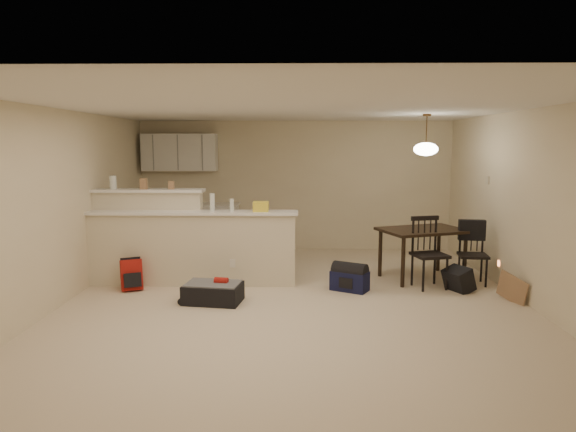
{
  "coord_description": "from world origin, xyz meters",
  "views": [
    {
      "loc": [
        0.02,
        -6.45,
        2.05
      ],
      "look_at": [
        -0.1,
        0.7,
        1.05
      ],
      "focal_mm": 32.0,
      "sensor_mm": 36.0,
      "label": 1
    }
  ],
  "objects_px": {
    "navy_duffel": "(350,281)",
    "dining_chair_near": "(430,253)",
    "suitcase": "(213,293)",
    "black_daypack": "(459,280)",
    "pendant_lamp": "(426,148)",
    "dining_table": "(423,235)",
    "dining_chair_far": "(473,254)",
    "red_backpack": "(131,275)"
  },
  "relations": [
    {
      "from": "pendant_lamp",
      "to": "navy_duffel",
      "type": "bearing_deg",
      "value": -150.01
    },
    {
      "from": "pendant_lamp",
      "to": "dining_chair_far",
      "type": "xyz_separation_m",
      "value": [
        0.67,
        -0.31,
        -1.53
      ]
    },
    {
      "from": "dining_chair_near",
      "to": "red_backpack",
      "type": "distance_m",
      "value": 4.26
    },
    {
      "from": "pendant_lamp",
      "to": "suitcase",
      "type": "xyz_separation_m",
      "value": [
        -3.02,
        -1.26,
        -1.87
      ]
    },
    {
      "from": "black_daypack",
      "to": "dining_chair_far",
      "type": "bearing_deg",
      "value": -66.55
    },
    {
      "from": "dining_chair_far",
      "to": "navy_duffel",
      "type": "distance_m",
      "value": 1.91
    },
    {
      "from": "black_daypack",
      "to": "navy_duffel",
      "type": "bearing_deg",
      "value": 63.97
    },
    {
      "from": "dining_table",
      "to": "suitcase",
      "type": "height_order",
      "value": "dining_table"
    },
    {
      "from": "dining_chair_far",
      "to": "red_backpack",
      "type": "xyz_separation_m",
      "value": [
        -4.94,
        -0.39,
        -0.24
      ]
    },
    {
      "from": "navy_duffel",
      "to": "black_daypack",
      "type": "distance_m",
      "value": 1.53
    },
    {
      "from": "red_backpack",
      "to": "navy_duffel",
      "type": "bearing_deg",
      "value": -23.4
    },
    {
      "from": "dining_chair_far",
      "to": "black_daypack",
      "type": "distance_m",
      "value": 0.57
    },
    {
      "from": "dining_chair_near",
      "to": "red_backpack",
      "type": "height_order",
      "value": "dining_chair_near"
    },
    {
      "from": "dining_chair_near",
      "to": "red_backpack",
      "type": "relative_size",
      "value": 2.35
    },
    {
      "from": "dining_chair_far",
      "to": "red_backpack",
      "type": "bearing_deg",
      "value": -168.71
    },
    {
      "from": "suitcase",
      "to": "navy_duffel",
      "type": "xyz_separation_m",
      "value": [
        1.84,
        0.58,
        0.01
      ]
    },
    {
      "from": "pendant_lamp",
      "to": "red_backpack",
      "type": "distance_m",
      "value": 4.67
    },
    {
      "from": "suitcase",
      "to": "red_backpack",
      "type": "bearing_deg",
      "value": 164.47
    },
    {
      "from": "navy_duffel",
      "to": "dining_table",
      "type": "bearing_deg",
      "value": 58.51
    },
    {
      "from": "dining_table",
      "to": "navy_duffel",
      "type": "bearing_deg",
      "value": -170.15
    },
    {
      "from": "dining_chair_near",
      "to": "pendant_lamp",
      "type": "bearing_deg",
      "value": 74.03
    },
    {
      "from": "red_backpack",
      "to": "navy_duffel",
      "type": "xyz_separation_m",
      "value": [
        3.09,
        0.02,
        -0.08
      ]
    },
    {
      "from": "dining_chair_near",
      "to": "suitcase",
      "type": "xyz_separation_m",
      "value": [
        -3.0,
        -0.74,
        -0.39
      ]
    },
    {
      "from": "pendant_lamp",
      "to": "red_backpack",
      "type": "bearing_deg",
      "value": -170.71
    },
    {
      "from": "dining_chair_near",
      "to": "navy_duffel",
      "type": "xyz_separation_m",
      "value": [
        -1.16,
        -0.16,
        -0.37
      ]
    },
    {
      "from": "pendant_lamp",
      "to": "black_daypack",
      "type": "relative_size",
      "value": 1.7
    },
    {
      "from": "pendant_lamp",
      "to": "dining_chair_near",
      "type": "xyz_separation_m",
      "value": [
        -0.02,
        -0.52,
        -1.48
      ]
    },
    {
      "from": "navy_duffel",
      "to": "dining_chair_near",
      "type": "bearing_deg",
      "value": 36.26
    },
    {
      "from": "suitcase",
      "to": "red_backpack",
      "type": "xyz_separation_m",
      "value": [
        -1.25,
        0.56,
        0.09
      ]
    },
    {
      "from": "suitcase",
      "to": "black_daypack",
      "type": "bearing_deg",
      "value": 18.4
    },
    {
      "from": "dining_table",
      "to": "dining_chair_far",
      "type": "height_order",
      "value": "dining_chair_far"
    },
    {
      "from": "pendant_lamp",
      "to": "red_backpack",
      "type": "xyz_separation_m",
      "value": [
        -4.27,
        -0.7,
        -1.77
      ]
    },
    {
      "from": "suitcase",
      "to": "dining_chair_near",
      "type": "bearing_deg",
      "value": 22.46
    },
    {
      "from": "dining_chair_near",
      "to": "dining_chair_far",
      "type": "distance_m",
      "value": 0.72
    },
    {
      "from": "dining_chair_near",
      "to": "dining_table",
      "type": "bearing_deg",
      "value": 74.03
    },
    {
      "from": "dining_table",
      "to": "dining_chair_near",
      "type": "height_order",
      "value": "dining_chair_near"
    },
    {
      "from": "pendant_lamp",
      "to": "navy_duffel",
      "type": "distance_m",
      "value": 2.29
    },
    {
      "from": "black_daypack",
      "to": "dining_chair_near",
      "type": "bearing_deg",
      "value": 41.31
    },
    {
      "from": "dining_table",
      "to": "navy_duffel",
      "type": "xyz_separation_m",
      "value": [
        -1.17,
        -0.68,
        -0.54
      ]
    },
    {
      "from": "dining_chair_near",
      "to": "red_backpack",
      "type": "bearing_deg",
      "value": 168.25
    },
    {
      "from": "pendant_lamp",
      "to": "dining_table",
      "type": "bearing_deg",
      "value": 26.57
    },
    {
      "from": "dining_table",
      "to": "suitcase",
      "type": "xyz_separation_m",
      "value": [
        -3.02,
        -1.26,
        -0.56
      ]
    }
  ]
}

